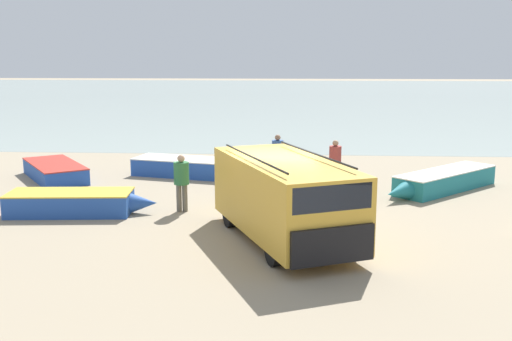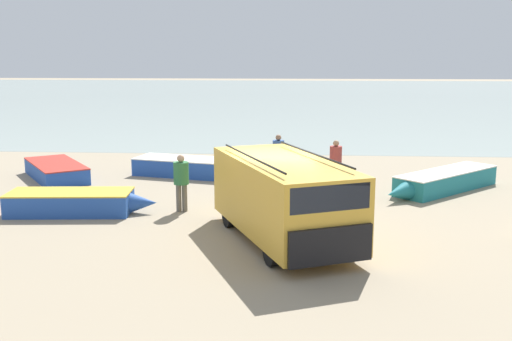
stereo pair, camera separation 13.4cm
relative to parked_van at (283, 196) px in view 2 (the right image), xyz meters
The scene contains 10 objects.
ground_plane 1.69m from the parked_van, 109.52° to the left, with size 200.00×200.00×0.00m, color gray.
sea_water 53.18m from the parked_van, 90.44° to the left, with size 120.00×80.00×0.01m, color #99A89E.
parked_van is the anchor object (origin of this frame).
fishing_rowboat_0 6.63m from the parked_van, 160.21° to the left, with size 4.41×1.68×0.67m.
fishing_rowboat_2 11.46m from the parked_van, 140.88° to the left, with size 3.51×4.32×0.61m.
fishing_rowboat_3 8.05m from the parked_van, 48.27° to the left, with size 4.60×4.49×0.68m.
fishing_rowboat_4 9.00m from the parked_van, 115.95° to the left, with size 4.69×2.37×0.68m.
fisherman_0 4.10m from the parked_van, 139.30° to the left, with size 0.45×0.45×1.73m.
fisherman_1 7.89m from the parked_van, 92.82° to the left, with size 0.43×0.43×1.66m.
fisherman_2 6.82m from the parked_van, 75.54° to the left, with size 0.43×0.43×1.65m.
Camera 2 is at (0.74, -15.72, 4.65)m, focal length 42.00 mm.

